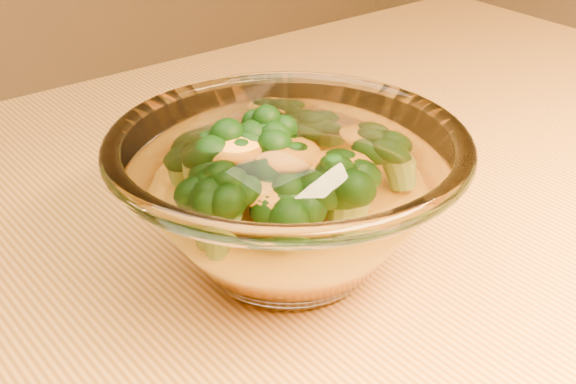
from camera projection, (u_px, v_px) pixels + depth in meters
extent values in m
cube|color=gold|center=(267.00, 331.00, 0.48)|extent=(1.20, 0.80, 0.04)
cylinder|color=brown|center=(428.00, 274.00, 1.19)|extent=(0.06, 0.06, 0.71)
ellipsoid|color=white|center=(288.00, 257.00, 0.50)|extent=(0.10, 0.10, 0.02)
torus|color=white|center=(288.00, 144.00, 0.46)|extent=(0.22, 0.22, 0.01)
ellipsoid|color=#FF9E15|center=(288.00, 227.00, 0.49)|extent=(0.13, 0.13, 0.04)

